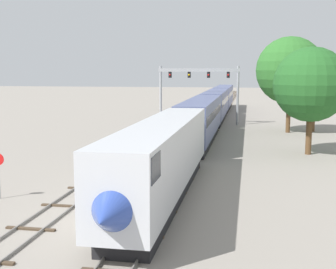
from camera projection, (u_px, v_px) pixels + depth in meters
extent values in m
plane|color=gray|center=(110.00, 221.00, 24.05)|extent=(400.00, 400.00, 0.00)
cube|color=slate|center=(216.00, 114.00, 82.31)|extent=(0.07, 200.00, 0.16)
cube|color=slate|center=(224.00, 115.00, 82.06)|extent=(0.07, 200.00, 0.16)
cube|color=#473828|center=(137.00, 236.00, 21.74)|extent=(2.60, 0.24, 0.10)
cube|color=#473828|center=(154.00, 211.00, 25.64)|extent=(2.60, 0.24, 0.10)
cube|color=#473828|center=(167.00, 192.00, 29.54)|extent=(2.60, 0.24, 0.10)
cube|color=#473828|center=(177.00, 178.00, 33.44)|extent=(2.60, 0.24, 0.10)
cube|color=#473828|center=(184.00, 167.00, 37.34)|extent=(2.60, 0.24, 0.10)
cube|color=#473828|center=(190.00, 158.00, 41.24)|extent=(2.60, 0.24, 0.10)
cube|color=#473828|center=(195.00, 150.00, 45.14)|extent=(2.60, 0.24, 0.10)
cube|color=#473828|center=(200.00, 144.00, 49.04)|extent=(2.60, 0.24, 0.10)
cube|color=#473828|center=(203.00, 139.00, 52.94)|extent=(2.60, 0.24, 0.10)
cube|color=#473828|center=(207.00, 134.00, 56.84)|extent=(2.60, 0.24, 0.10)
cube|color=#473828|center=(209.00, 130.00, 60.74)|extent=(2.60, 0.24, 0.10)
cube|color=#473828|center=(212.00, 126.00, 64.64)|extent=(2.60, 0.24, 0.10)
cube|color=#473828|center=(214.00, 123.00, 68.54)|extent=(2.60, 0.24, 0.10)
cube|color=#473828|center=(216.00, 120.00, 72.44)|extent=(2.60, 0.24, 0.10)
cube|color=#473828|center=(218.00, 118.00, 76.34)|extent=(2.60, 0.24, 0.10)
cube|color=#473828|center=(219.00, 116.00, 80.24)|extent=(2.60, 0.24, 0.10)
cube|color=#473828|center=(220.00, 114.00, 84.14)|extent=(2.60, 0.24, 0.10)
cube|color=#473828|center=(222.00, 112.00, 88.04)|extent=(2.60, 0.24, 0.10)
cube|color=#473828|center=(223.00, 110.00, 91.94)|extent=(2.60, 0.24, 0.10)
cube|color=#473828|center=(224.00, 108.00, 95.84)|extent=(2.60, 0.24, 0.10)
cube|color=#473828|center=(225.00, 107.00, 99.74)|extent=(2.60, 0.24, 0.10)
cube|color=#473828|center=(226.00, 106.00, 103.64)|extent=(2.60, 0.24, 0.10)
cube|color=#473828|center=(227.00, 104.00, 107.54)|extent=(2.60, 0.24, 0.10)
cube|color=#473828|center=(228.00, 103.00, 111.44)|extent=(2.60, 0.24, 0.10)
cube|color=#473828|center=(228.00, 102.00, 115.34)|extent=(2.60, 0.24, 0.10)
cube|color=#473828|center=(229.00, 101.00, 119.24)|extent=(2.60, 0.24, 0.10)
cube|color=#473828|center=(230.00, 100.00, 123.14)|extent=(2.60, 0.24, 0.10)
cube|color=#473828|center=(230.00, 99.00, 127.04)|extent=(2.60, 0.24, 0.10)
cube|color=#473828|center=(231.00, 98.00, 130.94)|extent=(2.60, 0.24, 0.10)
cube|color=#473828|center=(231.00, 98.00, 134.84)|extent=(2.60, 0.24, 0.10)
cube|color=#473828|center=(232.00, 97.00, 138.74)|extent=(2.60, 0.24, 0.10)
cube|color=#473828|center=(232.00, 96.00, 142.64)|extent=(2.60, 0.24, 0.10)
cube|color=#473828|center=(233.00, 96.00, 146.54)|extent=(2.60, 0.24, 0.10)
cube|color=#473828|center=(233.00, 95.00, 150.44)|extent=(2.60, 0.24, 0.10)
cube|color=#473828|center=(234.00, 94.00, 154.34)|extent=(2.60, 0.24, 0.10)
cube|color=#473828|center=(234.00, 94.00, 158.24)|extent=(2.60, 0.24, 0.10)
cube|color=#473828|center=(234.00, 93.00, 162.14)|extent=(2.60, 0.24, 0.10)
cube|color=#473828|center=(235.00, 93.00, 166.05)|extent=(2.60, 0.24, 0.10)
cube|color=#473828|center=(235.00, 92.00, 169.95)|extent=(2.60, 0.24, 0.10)
cube|color=#473828|center=(235.00, 92.00, 173.85)|extent=(2.60, 0.24, 0.10)
cube|color=#473828|center=(236.00, 91.00, 177.75)|extent=(2.60, 0.24, 0.10)
cube|color=slate|center=(166.00, 127.00, 63.77)|extent=(0.07, 160.00, 0.16)
cube|color=slate|center=(176.00, 127.00, 63.52)|extent=(0.07, 160.00, 0.16)
cube|color=#473828|center=(31.00, 229.00, 22.70)|extent=(2.60, 0.24, 0.10)
cube|color=#473828|center=(63.00, 206.00, 26.60)|extent=(2.60, 0.24, 0.10)
cube|color=#473828|center=(87.00, 188.00, 30.50)|extent=(2.60, 0.24, 0.10)
cube|color=#473828|center=(105.00, 175.00, 34.40)|extent=(2.60, 0.24, 0.10)
cube|color=#473828|center=(120.00, 165.00, 38.30)|extent=(2.60, 0.24, 0.10)
cube|color=#473828|center=(132.00, 156.00, 42.20)|extent=(2.60, 0.24, 0.10)
cube|color=#473828|center=(142.00, 149.00, 46.10)|extent=(2.60, 0.24, 0.10)
cube|color=#473828|center=(150.00, 143.00, 50.00)|extent=(2.60, 0.24, 0.10)
cube|color=#473828|center=(157.00, 137.00, 53.90)|extent=(2.60, 0.24, 0.10)
cube|color=#473828|center=(163.00, 133.00, 57.80)|extent=(2.60, 0.24, 0.10)
cube|color=#473828|center=(169.00, 129.00, 61.70)|extent=(2.60, 0.24, 0.10)
cube|color=#473828|center=(174.00, 126.00, 65.60)|extent=(2.60, 0.24, 0.10)
cube|color=#473828|center=(178.00, 123.00, 69.50)|extent=(2.60, 0.24, 0.10)
cube|color=#473828|center=(182.00, 120.00, 73.40)|extent=(2.60, 0.24, 0.10)
cube|color=#473828|center=(185.00, 117.00, 77.30)|extent=(2.60, 0.24, 0.10)
cube|color=#473828|center=(188.00, 115.00, 81.20)|extent=(2.60, 0.24, 0.10)
cube|color=#473828|center=(191.00, 113.00, 85.10)|extent=(2.60, 0.24, 0.10)
cube|color=#473828|center=(194.00, 111.00, 89.00)|extent=(2.60, 0.24, 0.10)
cube|color=#473828|center=(196.00, 110.00, 92.90)|extent=(2.60, 0.24, 0.10)
cube|color=#473828|center=(198.00, 108.00, 96.80)|extent=(2.60, 0.24, 0.10)
cube|color=#473828|center=(200.00, 107.00, 100.70)|extent=(2.60, 0.24, 0.10)
cube|color=#473828|center=(202.00, 105.00, 104.60)|extent=(2.60, 0.24, 0.10)
cube|color=#473828|center=(204.00, 104.00, 108.50)|extent=(2.60, 0.24, 0.10)
cube|color=#473828|center=(205.00, 103.00, 112.40)|extent=(2.60, 0.24, 0.10)
cube|color=#473828|center=(207.00, 102.00, 116.30)|extent=(2.60, 0.24, 0.10)
cube|color=#473828|center=(208.00, 101.00, 120.20)|extent=(2.60, 0.24, 0.10)
cube|color=#473828|center=(209.00, 100.00, 124.10)|extent=(2.60, 0.24, 0.10)
cube|color=#473828|center=(211.00, 99.00, 128.00)|extent=(2.60, 0.24, 0.10)
cube|color=#473828|center=(212.00, 98.00, 131.90)|extent=(2.60, 0.24, 0.10)
cube|color=#473828|center=(213.00, 97.00, 135.80)|extent=(2.60, 0.24, 0.10)
cube|color=#473828|center=(214.00, 97.00, 139.70)|extent=(2.60, 0.24, 0.10)
cube|color=silver|center=(163.00, 153.00, 27.88)|extent=(3.00, 21.41, 3.80)
cone|color=#2D479E|center=(110.00, 213.00, 17.31)|extent=(2.88, 2.60, 2.88)
cube|color=black|center=(120.00, 166.00, 18.46)|extent=(3.04, 1.80, 1.10)
cube|color=black|center=(163.00, 191.00, 28.22)|extent=(2.52, 19.27, 1.00)
cube|color=#4C5684|center=(201.00, 117.00, 49.74)|extent=(3.00, 21.41, 3.80)
cube|color=black|center=(201.00, 113.00, 49.68)|extent=(3.04, 19.70, 0.90)
cube|color=black|center=(201.00, 138.00, 50.07)|extent=(2.52, 19.27, 1.00)
cube|color=#4C5684|center=(216.00, 103.00, 71.59)|extent=(3.00, 21.41, 3.80)
cube|color=black|center=(216.00, 100.00, 71.54)|extent=(3.04, 19.70, 0.90)
cube|color=black|center=(216.00, 118.00, 71.92)|extent=(2.52, 19.27, 1.00)
cube|color=#4C5684|center=(224.00, 95.00, 93.44)|extent=(3.00, 21.41, 3.80)
cube|color=black|center=(224.00, 93.00, 93.39)|extent=(3.04, 19.70, 0.90)
cube|color=black|center=(224.00, 107.00, 93.78)|extent=(2.52, 19.27, 1.00)
cylinder|color=#999BA0|center=(161.00, 95.00, 68.37)|extent=(0.36, 0.36, 8.63)
cylinder|color=#999BA0|center=(238.00, 96.00, 66.37)|extent=(0.36, 0.36, 8.63)
cube|color=#999BA0|center=(199.00, 70.00, 66.85)|extent=(12.10, 0.36, 0.50)
cube|color=black|center=(170.00, 75.00, 67.75)|extent=(0.44, 0.32, 0.90)
sphere|color=red|center=(170.00, 75.00, 67.56)|extent=(0.28, 0.28, 0.28)
cube|color=black|center=(189.00, 75.00, 67.25)|extent=(0.44, 0.32, 0.90)
sphere|color=yellow|center=(189.00, 75.00, 67.06)|extent=(0.28, 0.28, 0.28)
cube|color=black|center=(209.00, 75.00, 66.75)|extent=(0.44, 0.32, 0.90)
sphere|color=red|center=(208.00, 75.00, 66.56)|extent=(0.28, 0.28, 0.28)
cube|color=black|center=(228.00, 75.00, 66.25)|extent=(0.44, 0.32, 0.90)
sphere|color=red|center=(228.00, 75.00, 66.07)|extent=(0.28, 0.28, 0.28)
cylinder|color=brown|center=(313.00, 108.00, 59.14)|extent=(0.56, 0.56, 6.28)
sphere|color=#2D6B28|center=(315.00, 69.00, 58.44)|extent=(5.42, 5.42, 5.42)
cylinder|color=brown|center=(309.00, 133.00, 43.03)|extent=(0.56, 0.56, 4.17)
sphere|color=#235B23|center=(311.00, 84.00, 42.40)|extent=(7.02, 7.02, 7.02)
cylinder|color=brown|center=(288.00, 113.00, 58.35)|extent=(0.56, 0.56, 4.97)
sphere|color=#2D6B28|center=(290.00, 70.00, 57.59)|extent=(8.55, 8.55, 8.55)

